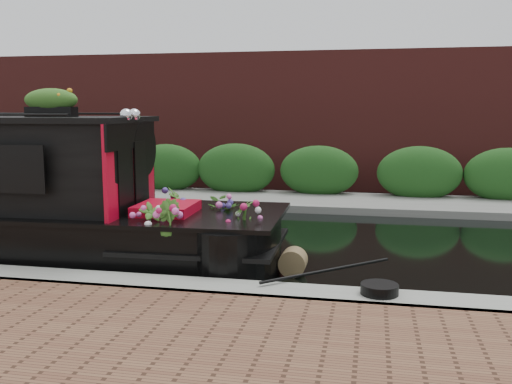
# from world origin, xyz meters

# --- Properties ---
(ground) EXTENTS (80.00, 80.00, 0.00)m
(ground) POSITION_xyz_m (0.00, 0.00, 0.00)
(ground) COLOR black
(ground) RESTS_ON ground
(near_bank_coping) EXTENTS (40.00, 0.60, 0.50)m
(near_bank_coping) POSITION_xyz_m (0.00, -3.30, 0.00)
(near_bank_coping) COLOR gray
(near_bank_coping) RESTS_ON ground
(far_bank_path) EXTENTS (40.00, 2.40, 0.34)m
(far_bank_path) POSITION_xyz_m (0.00, 4.20, 0.00)
(far_bank_path) COLOR slate
(far_bank_path) RESTS_ON ground
(far_hedge) EXTENTS (40.00, 1.10, 2.80)m
(far_hedge) POSITION_xyz_m (0.00, 5.10, 0.00)
(far_hedge) COLOR #1D4918
(far_hedge) RESTS_ON ground
(far_brick_wall) EXTENTS (40.00, 1.00, 8.00)m
(far_brick_wall) POSITION_xyz_m (0.00, 7.20, 0.00)
(far_brick_wall) COLOR maroon
(far_brick_wall) RESTS_ON ground
(rope_fender) EXTENTS (0.39, 0.35, 0.39)m
(rope_fender) POSITION_xyz_m (2.35, -1.85, 0.19)
(rope_fender) COLOR brown
(rope_fender) RESTS_ON ground
(coiled_mooring_rope) EXTENTS (0.44, 0.44, 0.12)m
(coiled_mooring_rope) POSITION_xyz_m (3.55, -3.23, 0.31)
(coiled_mooring_rope) COLOR black
(coiled_mooring_rope) RESTS_ON near_bank_coping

